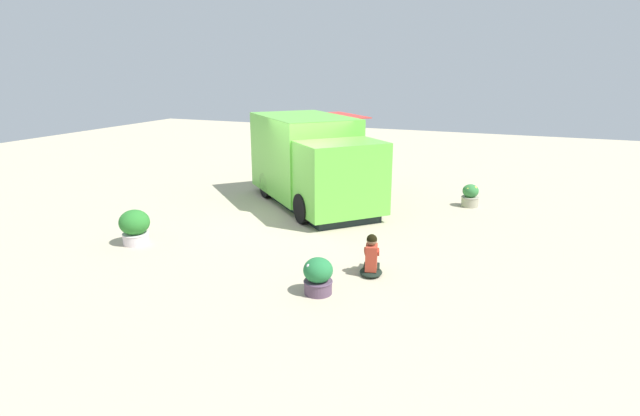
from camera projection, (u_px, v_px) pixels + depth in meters
name	position (u px, v px, depth m)	size (l,w,h in m)	color
ground_plane	(293.00, 217.00, 13.65)	(40.00, 40.00, 0.00)	#B7AA8D
food_truck	(312.00, 163.00, 14.65)	(5.12, 4.99, 2.52)	#65C841
person_customer	(371.00, 259.00, 9.84)	(0.55, 0.78, 0.84)	black
planter_flowering_near	(135.00, 226.00, 11.50)	(0.68, 0.68, 0.80)	silver
planter_flowering_far	(318.00, 276.00, 9.00)	(0.53, 0.53, 0.67)	#574156
planter_flowering_side	(470.00, 196.00, 14.60)	(0.50, 0.50, 0.65)	#A09C83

